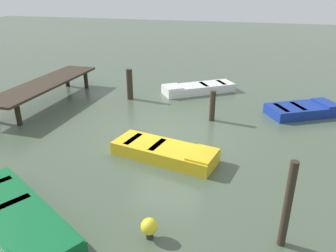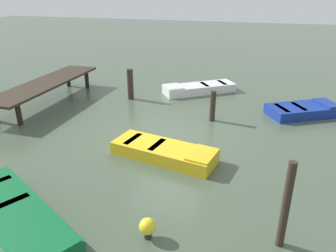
% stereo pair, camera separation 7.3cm
% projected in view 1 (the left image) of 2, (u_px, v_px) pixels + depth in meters
% --- Properties ---
extents(ground_plane, '(80.00, 80.00, 0.00)m').
position_uv_depth(ground_plane, '(168.00, 135.00, 11.60)').
color(ground_plane, '#475642').
extents(dock_segment, '(6.40, 1.63, 0.95)m').
position_uv_depth(dock_segment, '(45.00, 85.00, 14.48)').
color(dock_segment, '#33281E').
rests_on(dock_segment, ground_plane).
extents(rowboat_blue, '(2.51, 3.09, 0.46)m').
position_uv_depth(rowboat_blue, '(303.00, 110.00, 13.34)').
color(rowboat_blue, navy).
rests_on(rowboat_blue, ground_plane).
extents(rowboat_yellow, '(1.77, 3.39, 0.46)m').
position_uv_depth(rowboat_yellow, '(165.00, 152.00, 9.98)').
color(rowboat_yellow, gold).
rests_on(rowboat_yellow, ground_plane).
extents(rowboat_green, '(3.01, 4.04, 0.46)m').
position_uv_depth(rowboat_green, '(16.00, 217.00, 7.17)').
color(rowboat_green, '#0F602D').
rests_on(rowboat_green, ground_plane).
extents(rowboat_white, '(2.95, 3.54, 0.46)m').
position_uv_depth(rowboat_white, '(198.00, 88.00, 16.12)').
color(rowboat_white, silver).
rests_on(rowboat_white, ground_plane).
extents(mooring_piling_mid_left, '(0.22, 0.22, 1.21)m').
position_uv_depth(mooring_piling_mid_left, '(212.00, 106.00, 12.62)').
color(mooring_piling_mid_left, '#33281E').
rests_on(mooring_piling_mid_left, ground_plane).
extents(mooring_piling_far_right, '(0.16, 0.16, 1.95)m').
position_uv_depth(mooring_piling_far_right, '(287.00, 205.00, 6.33)').
color(mooring_piling_far_right, '#33281E').
rests_on(mooring_piling_far_right, ground_plane).
extents(mooring_piling_mid_right, '(0.28, 0.28, 1.41)m').
position_uv_depth(mooring_piling_mid_right, '(130.00, 84.00, 15.01)').
color(mooring_piling_mid_right, '#33281E').
rests_on(mooring_piling_mid_right, ground_plane).
extents(marker_buoy, '(0.36, 0.36, 0.48)m').
position_uv_depth(marker_buoy, '(149.00, 227.00, 6.77)').
color(marker_buoy, '#262626').
rests_on(marker_buoy, ground_plane).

